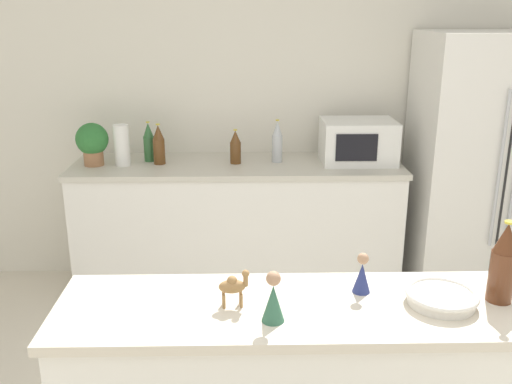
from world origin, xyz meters
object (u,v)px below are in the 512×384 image
object	(u,v)px
microwave	(358,141)
fruit_bowl	(442,297)
wise_man_figurine_crimson	(273,300)
wise_man_figurine_blue	(362,275)
back_bottle_3	(159,145)
camel_figurine	(234,285)
paper_towel_roll	(122,145)
back_bottle_1	(277,142)
potted_plant	(92,142)
wine_bottle	(503,263)
refrigerator	(483,169)
back_bottle_0	(235,147)
back_bottle_2	(149,142)

from	to	relation	value
microwave	fruit_bowl	bearing A→B (deg)	-92.44
wise_man_figurine_crimson	wise_man_figurine_blue	bearing A→B (deg)	30.51
back_bottle_3	camel_figurine	bearing A→B (deg)	-74.89
paper_towel_roll	camel_figurine	size ratio (longest dim) A/B	2.03
paper_towel_roll	wise_man_figurine_crimson	bearing A→B (deg)	-66.14
back_bottle_1	back_bottle_3	bearing A→B (deg)	-177.31
potted_plant	wine_bottle	size ratio (longest dim) A/B	0.95
wine_bottle	wise_man_figurine_blue	xyz separation A→B (m)	(-0.46, 0.07, -0.08)
paper_towel_roll	back_bottle_3	xyz separation A→B (m)	(0.23, 0.03, -0.01)
refrigerator	wise_man_figurine_blue	bearing A→B (deg)	-123.10
potted_plant	wise_man_figurine_blue	distance (m)	2.29
potted_plant	back_bottle_3	world-z (taller)	potted_plant
back_bottle_1	wise_man_figurine_crimson	xyz separation A→B (m)	(-0.13, -2.06, -0.05)
potted_plant	microwave	xyz separation A→B (m)	(1.74, 0.05, -0.02)
potted_plant	camel_figurine	world-z (taller)	potted_plant
fruit_bowl	wise_man_figurine_crimson	bearing A→B (deg)	-170.35
back_bottle_0	camel_figurine	xyz separation A→B (m)	(0.02, -1.93, -0.02)
microwave	back_bottle_0	distance (m)	0.81
paper_towel_roll	wine_bottle	size ratio (longest dim) A/B	0.91
microwave	wise_man_figurine_crimson	distance (m)	2.16
refrigerator	back_bottle_2	world-z (taller)	refrigerator
potted_plant	back_bottle_0	size ratio (longest dim) A/B	1.22
back_bottle_3	wise_man_figurine_blue	xyz separation A→B (m)	(0.97, -1.84, -0.05)
refrigerator	back_bottle_0	world-z (taller)	refrigerator
wine_bottle	camel_figurine	distance (m)	0.92
microwave	back_bottle_1	distance (m)	0.53
camel_figurine	wise_man_figurine_crimson	bearing A→B (deg)	-37.75
refrigerator	wise_man_figurine_crimson	xyz separation A→B (m)	(-1.49, -1.98, 0.13)
wine_bottle	refrigerator	bearing A→B (deg)	69.29
back_bottle_0	back_bottle_2	bearing A→B (deg)	172.83
wise_man_figurine_blue	paper_towel_roll	bearing A→B (deg)	123.76
refrigerator	back_bottle_3	size ratio (longest dim) A/B	6.60
paper_towel_roll	back_bottle_1	world-z (taller)	back_bottle_1
camel_figurine	wise_man_figurine_crimson	world-z (taller)	wise_man_figurine_crimson
potted_plant	back_bottle_1	bearing A→B (deg)	2.92
back_bottle_3	fruit_bowl	size ratio (longest dim) A/B	1.08
microwave	camel_figurine	xyz separation A→B (m)	(-0.79, -1.95, -0.05)
back_bottle_3	camel_figurine	size ratio (longest dim) A/B	2.03
refrigerator	microwave	distance (m)	0.85
refrigerator	potted_plant	xyz separation A→B (m)	(-2.56, 0.02, 0.19)
wine_bottle	wise_man_figurine_blue	size ratio (longest dim) A/B	1.96
paper_towel_roll	back_bottle_1	bearing A→B (deg)	3.84
microwave	wise_man_figurine_crimson	size ratio (longest dim) A/B	2.75
back_bottle_2	potted_plant	bearing A→B (deg)	-164.15
camel_figurine	wise_man_figurine_crimson	distance (m)	0.16
microwave	back_bottle_2	bearing A→B (deg)	177.94
wine_bottle	camel_figurine	size ratio (longest dim) A/B	2.22
potted_plant	refrigerator	bearing A→B (deg)	-0.46
microwave	back_bottle_1	world-z (taller)	back_bottle_1
back_bottle_3	camel_figurine	world-z (taller)	back_bottle_3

